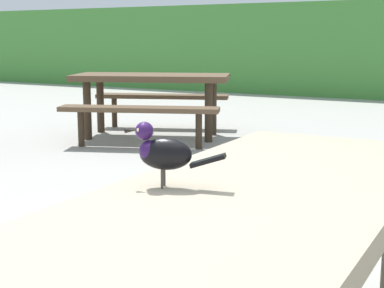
% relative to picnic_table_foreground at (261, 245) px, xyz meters
% --- Properties ---
extents(picnic_table_foreground, '(1.69, 1.81, 0.74)m').
position_rel_picnic_table_foreground_xyz_m(picnic_table_foreground, '(0.00, 0.00, 0.00)').
color(picnic_table_foreground, gray).
rests_on(picnic_table_foreground, ground).
extents(bird_grackle, '(0.28, 0.13, 0.18)m').
position_rel_picnic_table_foreground_xyz_m(bird_grackle, '(-0.23, -0.17, 0.29)').
color(bird_grackle, black).
rests_on(bird_grackle, picnic_table_foreground).
extents(picnic_table_mid_left, '(2.22, 2.20, 0.74)m').
position_rel_picnic_table_foreground_xyz_m(picnic_table_mid_left, '(-3.13, 4.17, 0.00)').
color(picnic_table_mid_left, brown).
rests_on(picnic_table_mid_left, ground).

